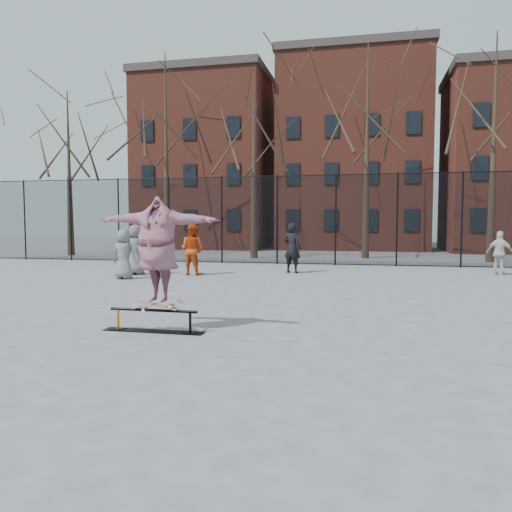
% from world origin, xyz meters
% --- Properties ---
extents(ground, '(100.00, 100.00, 0.00)m').
position_xyz_m(ground, '(0.00, 0.00, 0.00)').
color(ground, slate).
extents(skate_rail, '(1.84, 0.28, 0.40)m').
position_xyz_m(skate_rail, '(-1.07, -1.09, 0.16)').
color(skate_rail, black).
rests_on(skate_rail, ground).
extents(skateboard, '(0.79, 0.19, 0.09)m').
position_xyz_m(skateboard, '(-0.97, -1.09, 0.45)').
color(skateboard, '#A46741').
rests_on(skateboard, skate_rail).
extents(skater, '(2.26, 0.66, 1.83)m').
position_xyz_m(skater, '(-0.97, -1.09, 1.41)').
color(skater, '#473A91').
rests_on(skater, skateboard).
extents(bystander_grey, '(0.95, 0.69, 1.82)m').
position_xyz_m(bystander_grey, '(-5.60, 7.49, 0.91)').
color(bystander_grey, slate).
rests_on(bystander_grey, ground).
extents(bystander_black, '(0.79, 0.64, 1.88)m').
position_xyz_m(bystander_black, '(-0.17, 9.32, 0.94)').
color(bystander_black, black).
rests_on(bystander_black, ground).
extents(bystander_red, '(1.02, 0.86, 1.84)m').
position_xyz_m(bystander_red, '(-3.58, 7.84, 0.92)').
color(bystander_red, '#B93D10').
rests_on(bystander_red, ground).
extents(bystander_white, '(1.00, 0.82, 1.59)m').
position_xyz_m(bystander_white, '(7.24, 10.24, 0.80)').
color(bystander_white, beige).
rests_on(bystander_white, ground).
extents(bystander_extra, '(0.84, 0.57, 1.66)m').
position_xyz_m(bystander_extra, '(-5.39, 6.16, 0.83)').
color(bystander_extra, slate).
rests_on(bystander_extra, ground).
extents(fence, '(34.03, 0.07, 4.00)m').
position_xyz_m(fence, '(-0.01, 13.00, 2.05)').
color(fence, black).
rests_on(fence, ground).
extents(tree_row, '(33.66, 7.46, 10.67)m').
position_xyz_m(tree_row, '(-0.25, 17.15, 7.36)').
color(tree_row, black).
rests_on(tree_row, ground).
extents(rowhouses, '(29.00, 7.00, 13.00)m').
position_xyz_m(rowhouses, '(0.72, 26.00, 6.06)').
color(rowhouses, brown).
rests_on(rowhouses, ground).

